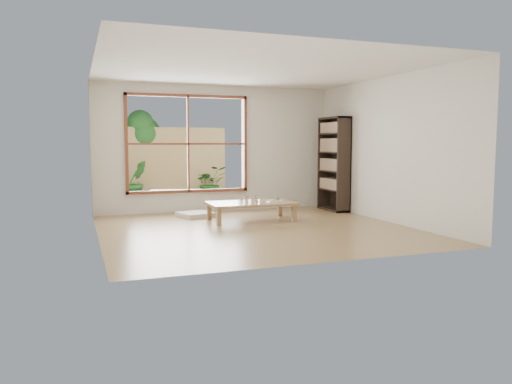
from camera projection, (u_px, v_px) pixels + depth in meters
ground at (256, 229)px, 8.27m from camera, size 5.00×5.00×0.00m
low_table at (251, 204)px, 9.11m from camera, size 1.58×0.91×0.34m
floor_cushion at (195, 214)px, 9.63m from camera, size 0.73×0.73×0.09m
bookshelf at (334, 164)px, 10.46m from camera, size 0.31×0.88×1.96m
glass_tall at (248, 200)px, 8.93m from camera, size 0.07×0.07×0.12m
glass_mid at (258, 198)px, 9.20m from camera, size 0.08×0.08×0.11m
glass_short at (249, 199)px, 9.20m from camera, size 0.06×0.06×0.08m
glass_small at (243, 199)px, 9.17m from camera, size 0.07×0.07×0.08m
food_tray at (275, 201)px, 9.15m from camera, size 0.29×0.21×0.09m
deck at (178, 205)px, 11.39m from camera, size 2.80×2.00×0.05m
garden_bench at (177, 193)px, 10.96m from camera, size 1.21×0.60×0.37m
bamboo_fence at (170, 164)px, 12.24m from camera, size 2.80×0.06×1.80m
shrub_right at (211, 183)px, 12.32m from camera, size 0.81×0.73×0.83m
shrub_left at (136, 182)px, 11.55m from camera, size 0.68×0.63×1.00m
garden_tree at (140, 135)px, 12.22m from camera, size 1.04×0.85×2.22m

